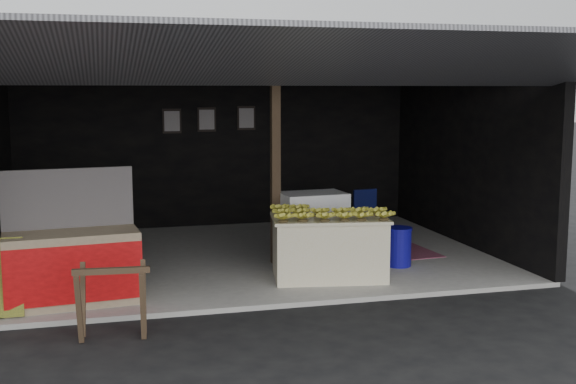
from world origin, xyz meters
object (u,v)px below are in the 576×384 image
object	(u,v)px
banana_table	(329,247)
sawhorse	(112,294)
white_crate	(313,228)
neighbor_stall	(72,264)
plastic_chair	(368,213)
water_barrel	(399,248)

from	to	relation	value
banana_table	sawhorse	size ratio (longest dim) A/B	2.10
white_crate	neighbor_stall	xyz separation A→B (m)	(-3.16, -1.17, -0.04)
white_crate	plastic_chair	xyz separation A→B (m)	(1.17, 0.94, 0.01)
banana_table	neighbor_stall	distance (m)	3.14
white_crate	sawhorse	distance (m)	3.61
white_crate	banana_table	bearing A→B (deg)	-97.26
neighbor_stall	plastic_chair	world-z (taller)	neighbor_stall
white_crate	plastic_chair	world-z (taller)	white_crate
white_crate	water_barrel	xyz separation A→B (m)	(1.08, -0.48, -0.24)
banana_table	sawhorse	xyz separation A→B (m)	(-2.71, -1.49, -0.00)
neighbor_stall	water_barrel	size ratio (longest dim) A/B	3.01
water_barrel	plastic_chair	size ratio (longest dim) A/B	0.59
banana_table	sawhorse	distance (m)	3.09
banana_table	neighbor_stall	bearing A→B (deg)	-164.66
sawhorse	water_barrel	distance (m)	4.25
neighbor_stall	plastic_chair	size ratio (longest dim) A/B	1.78
banana_table	white_crate	world-z (taller)	white_crate
water_barrel	neighbor_stall	bearing A→B (deg)	-170.75
neighbor_stall	water_barrel	xyz separation A→B (m)	(4.24, 0.69, -0.20)
banana_table	water_barrel	distance (m)	1.18
water_barrel	white_crate	bearing A→B (deg)	156.06
neighbor_stall	water_barrel	distance (m)	4.30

